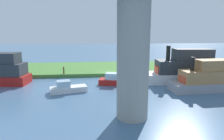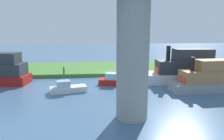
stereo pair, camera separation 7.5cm
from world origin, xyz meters
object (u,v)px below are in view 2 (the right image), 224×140
at_px(pontoon_yellow, 116,80).
at_px(mooring_post, 64,70).
at_px(person_on_bank, 122,65).
at_px(houseboat_blue, 206,78).
at_px(bridge_pylon, 133,56).
at_px(motorboat_red, 184,69).
at_px(motorboat_white, 67,88).

bearing_deg(pontoon_yellow, mooring_post, -35.34).
bearing_deg(person_on_bank, mooring_post, 17.12).
bearing_deg(houseboat_blue, bridge_pylon, 32.96).
height_order(person_on_bank, houseboat_blue, houseboat_blue).
xyz_separation_m(motorboat_red, pontoon_yellow, (9.20, 0.26, -1.29)).
bearing_deg(motorboat_red, bridge_pylon, 48.63).
xyz_separation_m(houseboat_blue, pontoon_yellow, (10.01, -3.65, -0.92)).
xyz_separation_m(mooring_post, motorboat_white, (-1.40, 7.81, -0.54)).
height_order(bridge_pylon, person_on_bank, bridge_pylon).
height_order(bridge_pylon, motorboat_white, bridge_pylon).
bearing_deg(houseboat_blue, pontoon_yellow, -20.04).
relative_size(bridge_pylon, pontoon_yellow, 2.05).
bearing_deg(houseboat_blue, motorboat_white, -3.46).
height_order(bridge_pylon, houseboat_blue, bridge_pylon).
bearing_deg(motorboat_white, mooring_post, -79.82).
bearing_deg(bridge_pylon, motorboat_red, -131.37).
distance_m(mooring_post, motorboat_red, 17.14).
bearing_deg(person_on_bank, pontoon_yellow, 75.88).
relative_size(motorboat_red, houseboat_blue, 1.26).
height_order(person_on_bank, pontoon_yellow, person_on_bank).
bearing_deg(pontoon_yellow, person_on_bank, -104.12).
bearing_deg(motorboat_red, pontoon_yellow, 1.60).
relative_size(mooring_post, motorboat_red, 0.11).
relative_size(houseboat_blue, pontoon_yellow, 1.63).
bearing_deg(motorboat_white, pontoon_yellow, -155.11).
relative_size(mooring_post, motorboat_white, 0.24).
bearing_deg(person_on_bank, motorboat_white, 53.74).
relative_size(person_on_bank, motorboat_red, 0.14).
bearing_deg(motorboat_white, person_on_bank, -126.26).
height_order(motorboat_red, pontoon_yellow, motorboat_red).
bearing_deg(houseboat_blue, mooring_post, -26.97).
height_order(mooring_post, motorboat_red, motorboat_red).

